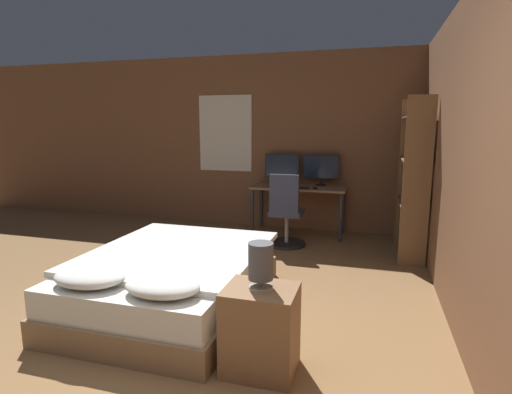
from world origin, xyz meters
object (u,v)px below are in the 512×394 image
at_px(desk, 299,193).
at_px(monitor_right, 321,168).
at_px(nightstand, 261,330).
at_px(office_chair, 286,218).
at_px(computer_mouse, 315,188).
at_px(bookshelf, 415,172).
at_px(bedside_lamp, 261,263).
at_px(keyboard, 296,188).
at_px(monitor_left, 282,167).
at_px(bed, 173,279).

relative_size(desk, monitor_right, 2.59).
height_order(nightstand, office_chair, office_chair).
xyz_separation_m(computer_mouse, bookshelf, (1.25, -0.51, 0.33)).
distance_m(bedside_lamp, computer_mouse, 3.25).
distance_m(desk, bookshelf, 1.73).
xyz_separation_m(nightstand, bookshelf, (1.15, 2.74, 0.78)).
bearing_deg(bookshelf, keyboard, 161.53).
xyz_separation_m(computer_mouse, office_chair, (-0.32, -0.47, -0.35)).
distance_m(monitor_left, keyboard, 0.55).
bearing_deg(monitor_left, nightstand, -79.63).
xyz_separation_m(bed, bookshelf, (2.17, 2.03, 0.82)).
bearing_deg(computer_mouse, desk, 144.05).
relative_size(nightstand, computer_mouse, 8.29).
bearing_deg(bed, monitor_right, 72.12).
height_order(bedside_lamp, desk, bedside_lamp).
xyz_separation_m(desk, office_chair, (-0.05, -0.66, -0.24)).
bearing_deg(office_chair, bookshelf, -1.44).
xyz_separation_m(monitor_right, keyboard, (-0.30, -0.39, -0.25)).
xyz_separation_m(nightstand, monitor_left, (-0.67, 3.64, 0.70)).
xyz_separation_m(desk, keyboard, (0.00, -0.19, 0.10)).
relative_size(nightstand, monitor_right, 1.09).
height_order(monitor_left, computer_mouse, monitor_left).
relative_size(nightstand, monitor_left, 1.09).
xyz_separation_m(bed, office_chair, (0.60, 2.07, 0.14)).
bearing_deg(keyboard, office_chair, -96.05).
bearing_deg(monitor_left, keyboard, -52.81).
distance_m(monitor_left, office_chair, 1.07).
distance_m(monitor_left, bookshelf, 2.03).
height_order(bed, keyboard, keyboard).
relative_size(monitor_right, office_chair, 0.54).
distance_m(bed, bedside_lamp, 1.34).
xyz_separation_m(bedside_lamp, computer_mouse, (-0.10, 3.25, -0.01)).
relative_size(bed, keyboard, 5.46).
bearing_deg(monitor_right, keyboard, -127.19).
bearing_deg(monitor_right, nightstand, -88.87).
bearing_deg(computer_mouse, bookshelf, -22.07).
relative_size(bedside_lamp, office_chair, 0.31).
xyz_separation_m(monitor_right, computer_mouse, (-0.03, -0.39, -0.25)).
distance_m(bed, nightstand, 1.24).
bearing_deg(office_chair, monitor_right, 68.03).
bearing_deg(desk, monitor_left, 146.39).
relative_size(monitor_left, monitor_right, 1.00).
relative_size(bedside_lamp, bookshelf, 0.16).
xyz_separation_m(nightstand, office_chair, (-0.42, 2.78, 0.10)).
bearing_deg(monitor_left, bookshelf, -26.34).
relative_size(bedside_lamp, monitor_left, 0.57).
bearing_deg(office_chair, desk, 85.72).
bearing_deg(keyboard, desk, 90.00).
relative_size(office_chair, bookshelf, 0.51).
bearing_deg(keyboard, computer_mouse, 0.00).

